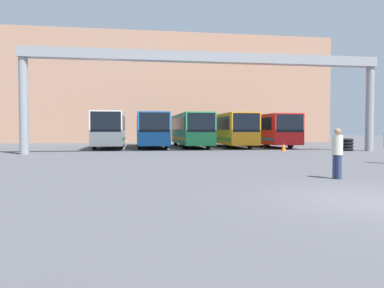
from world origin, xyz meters
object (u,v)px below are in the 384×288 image
traffic_cone (284,147)px  tire_stack (346,145)px  bus_slot_2 (191,128)px  bus_slot_3 (230,128)px  bus_slot_4 (267,129)px  pedestrian_mid_left (337,152)px  bus_slot_0 (110,128)px  bus_slot_1 (151,128)px

traffic_cone → tire_stack: tire_stack is taller
bus_slot_2 → tire_stack: bearing=-36.3°
bus_slot_3 → bus_slot_4: 3.76m
bus_slot_2 → bus_slot_3: size_ratio=1.07×
bus_slot_3 → tire_stack: bus_slot_3 is taller
bus_slot_4 → traffic_cone: 7.89m
bus_slot_4 → pedestrian_mid_left: (-6.18, -23.60, -0.87)m
bus_slot_0 → tire_stack: (18.70, -7.44, -1.34)m
bus_slot_0 → pedestrian_mid_left: (8.84, -23.08, -0.93)m
bus_slot_2 → traffic_cone: 10.09m
tire_stack → traffic_cone: bearing=176.2°
bus_slot_1 → tire_stack: bearing=-29.3°
bus_slot_1 → bus_slot_3: bus_slot_3 is taller
tire_stack → bus_slot_1: bearing=150.7°
bus_slot_0 → bus_slot_1: size_ratio=0.84×
bus_slot_1 → traffic_cone: bearing=-39.2°
bus_slot_3 → pedestrian_mid_left: (-2.43, -23.49, -0.90)m
bus_slot_3 → pedestrian_mid_left: bearing=-95.9°
bus_slot_3 → tire_stack: bearing=-46.6°
bus_slot_3 → bus_slot_4: bearing=1.6°
bus_slot_0 → bus_slot_4: 15.04m
bus_slot_0 → bus_slot_1: 3.87m
bus_slot_2 → bus_slot_3: (3.76, -0.36, 0.00)m
bus_slot_4 → traffic_cone: bus_slot_4 is taller
bus_slot_0 → traffic_cone: bus_slot_0 is taller
bus_slot_2 → tire_stack: bus_slot_2 is taller
bus_slot_2 → bus_slot_1: bearing=177.5°
bus_slot_1 → bus_slot_2: 3.76m
traffic_cone → tire_stack: bearing=-3.8°
tire_stack → bus_slot_3: bearing=133.4°
bus_slot_1 → pedestrian_mid_left: (5.09, -24.02, -0.90)m
bus_slot_1 → pedestrian_mid_left: size_ratio=7.11×
traffic_cone → bus_slot_0: bearing=152.5°
bus_slot_1 → bus_slot_2: (3.76, -0.16, 0.00)m
bus_slot_0 → bus_slot_1: (3.76, 0.94, -0.03)m
pedestrian_mid_left → traffic_cone: (4.79, 15.97, -0.60)m
traffic_cone → bus_slot_3: bearing=107.5°
bus_slot_3 → traffic_cone: size_ratio=18.32×
bus_slot_3 → traffic_cone: (2.37, -7.52, -1.50)m
bus_slot_3 → traffic_cone: bearing=-72.5°
bus_slot_3 → pedestrian_mid_left: size_ratio=6.48×
pedestrian_mid_left → tire_stack: 18.49m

